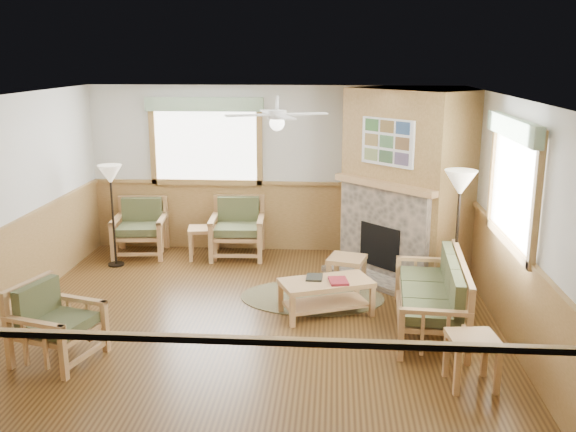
# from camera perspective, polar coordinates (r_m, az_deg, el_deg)

# --- Properties ---
(floor) EXTENTS (6.00, 6.00, 0.01)m
(floor) POSITION_cam_1_polar(r_m,az_deg,el_deg) (7.99, -3.27, -9.25)
(floor) COLOR #513416
(floor) RESTS_ON ground
(ceiling) EXTENTS (6.00, 6.00, 0.01)m
(ceiling) POSITION_cam_1_polar(r_m,az_deg,el_deg) (7.35, -3.57, 10.51)
(ceiling) COLOR white
(ceiling) RESTS_ON floor
(wall_back) EXTENTS (6.00, 0.02, 2.70)m
(wall_back) POSITION_cam_1_polar(r_m,az_deg,el_deg) (10.47, -1.27, 4.17)
(wall_back) COLOR silver
(wall_back) RESTS_ON floor
(wall_front) EXTENTS (6.00, 0.02, 2.70)m
(wall_front) POSITION_cam_1_polar(r_m,az_deg,el_deg) (4.74, -8.19, -8.49)
(wall_front) COLOR silver
(wall_front) RESTS_ON floor
(wall_left) EXTENTS (0.02, 6.00, 2.70)m
(wall_left) POSITION_cam_1_polar(r_m,az_deg,el_deg) (8.48, -23.94, 0.57)
(wall_left) COLOR silver
(wall_left) RESTS_ON floor
(wall_right) EXTENTS (0.02, 6.00, 2.70)m
(wall_right) POSITION_cam_1_polar(r_m,az_deg,el_deg) (7.76, 19.13, -0.17)
(wall_right) COLOR silver
(wall_right) RESTS_ON floor
(wainscot) EXTENTS (6.00, 6.00, 1.10)m
(wainscot) POSITION_cam_1_polar(r_m,az_deg,el_deg) (7.78, -3.33, -5.49)
(wainscot) COLOR olive
(wainscot) RESTS_ON floor
(fireplace) EXTENTS (3.11, 3.11, 2.70)m
(fireplace) POSITION_cam_1_polar(r_m,az_deg,el_deg) (9.55, 10.53, 2.96)
(fireplace) COLOR olive
(fireplace) RESTS_ON floor
(window_back) EXTENTS (1.90, 0.16, 1.50)m
(window_back) POSITION_cam_1_polar(r_m,az_deg,el_deg) (10.46, -7.45, 10.55)
(window_back) COLOR white
(window_back) RESTS_ON wall_back
(window_right) EXTENTS (0.16, 1.90, 1.50)m
(window_right) POSITION_cam_1_polar(r_m,az_deg,el_deg) (7.37, 19.96, 8.38)
(window_right) COLOR white
(window_right) RESTS_ON wall_right
(ceiling_fan) EXTENTS (1.59, 1.59, 0.36)m
(ceiling_fan) POSITION_cam_1_polar(r_m,az_deg,el_deg) (7.61, -0.98, 10.36)
(ceiling_fan) COLOR white
(ceiling_fan) RESTS_ON ceiling
(sofa) EXTENTS (1.91, 0.90, 0.85)m
(sofa) POSITION_cam_1_polar(r_m,az_deg,el_deg) (7.78, 12.50, -6.81)
(sofa) COLOR tan
(sofa) RESTS_ON floor
(armchair_back_left) EXTENTS (0.89, 0.89, 0.90)m
(armchair_back_left) POSITION_cam_1_polar(r_m,az_deg,el_deg) (10.61, -13.02, -1.04)
(armchair_back_left) COLOR tan
(armchair_back_left) RESTS_ON floor
(armchair_back_right) EXTENTS (0.88, 0.88, 0.93)m
(armchair_back_right) POSITION_cam_1_polar(r_m,az_deg,el_deg) (10.30, -4.53, -1.09)
(armchair_back_right) COLOR tan
(armchair_back_right) RESTS_ON floor
(armchair_left) EXTENTS (0.93, 0.93, 0.84)m
(armchair_left) POSITION_cam_1_polar(r_m,az_deg,el_deg) (7.26, -19.83, -8.93)
(armchair_left) COLOR tan
(armchair_left) RESTS_ON floor
(coffee_table) EXTENTS (1.25, 0.94, 0.45)m
(coffee_table) POSITION_cam_1_polar(r_m,az_deg,el_deg) (8.07, 3.40, -7.24)
(coffee_table) COLOR tan
(coffee_table) RESTS_ON floor
(end_table_chairs) EXTENTS (0.52, 0.50, 0.50)m
(end_table_chairs) POSITION_cam_1_polar(r_m,az_deg,el_deg) (10.31, -7.55, -2.39)
(end_table_chairs) COLOR tan
(end_table_chairs) RESTS_ON floor
(end_table_sofa) EXTENTS (0.51, 0.49, 0.52)m
(end_table_sofa) POSITION_cam_1_polar(r_m,az_deg,el_deg) (6.66, 16.00, -12.26)
(end_table_sofa) COLOR tan
(end_table_sofa) RESTS_ON floor
(footstool) EXTENTS (0.60, 0.60, 0.42)m
(footstool) POSITION_cam_1_polar(r_m,az_deg,el_deg) (9.06, 5.23, -4.92)
(footstool) COLOR tan
(footstool) RESTS_ON floor
(braided_rug) EXTENTS (2.45, 2.45, 0.01)m
(braided_rug) POSITION_cam_1_polar(r_m,az_deg,el_deg) (8.67, 2.18, -7.23)
(braided_rug) COLOR brown
(braided_rug) RESTS_ON floor
(floor_lamp_left) EXTENTS (0.47, 0.47, 1.58)m
(floor_lamp_left) POSITION_cam_1_polar(r_m,az_deg,el_deg) (10.09, -15.30, 0.02)
(floor_lamp_left) COLOR black
(floor_lamp_left) RESTS_ON floor
(floor_lamp_right) EXTENTS (0.51, 0.51, 1.79)m
(floor_lamp_right) POSITION_cam_1_polar(r_m,az_deg,el_deg) (8.41, 14.77, -1.99)
(floor_lamp_right) COLOR black
(floor_lamp_right) RESTS_ON floor
(book_red) EXTENTS (0.27, 0.33, 0.03)m
(book_red) POSITION_cam_1_polar(r_m,az_deg,el_deg) (7.93, 4.51, -5.68)
(book_red) COLOR maroon
(book_red) RESTS_ON coffee_table
(book_dark) EXTENTS (0.21, 0.28, 0.03)m
(book_dark) POSITION_cam_1_polar(r_m,az_deg,el_deg) (8.05, 2.36, -5.39)
(book_dark) COLOR #262720
(book_dark) RESTS_ON coffee_table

